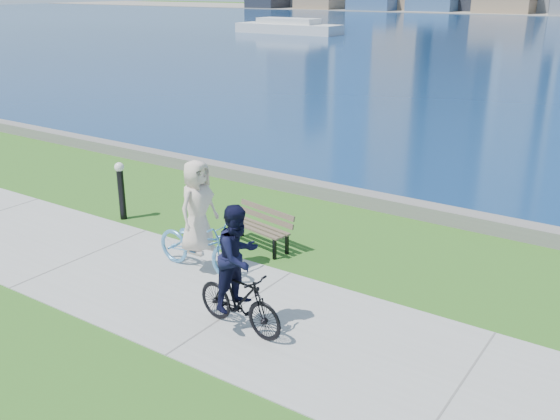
# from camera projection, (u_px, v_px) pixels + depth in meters

# --- Properties ---
(ground) EXTENTS (320.00, 320.00, 0.00)m
(ground) POSITION_uv_depth(u_px,v_px,m) (236.00, 310.00, 10.92)
(ground) COLOR #275A17
(ground) RESTS_ON ground
(concrete_path) EXTENTS (80.00, 3.50, 0.02)m
(concrete_path) POSITION_uv_depth(u_px,v_px,m) (236.00, 309.00, 10.92)
(concrete_path) COLOR #999A95
(concrete_path) RESTS_ON ground
(seawall) EXTENTS (90.00, 0.50, 0.35)m
(seawall) POSITION_uv_depth(u_px,v_px,m) (387.00, 203.00, 15.69)
(seawall) COLOR slate
(seawall) RESTS_ON ground
(ferry_near) EXTENTS (12.67, 3.62, 1.72)m
(ferry_near) POSITION_uv_depth(u_px,v_px,m) (288.00, 27.00, 71.61)
(ferry_near) COLOR silver
(ferry_near) RESTS_ON ground
(park_bench) EXTENTS (1.70, 0.86, 0.84)m
(park_bench) POSITION_uv_depth(u_px,v_px,m) (260.00, 224.00, 13.41)
(park_bench) COLOR black
(park_bench) RESTS_ON ground
(bollard_lamp) EXTENTS (0.23, 0.23, 1.42)m
(bollard_lamp) POSITION_uv_depth(u_px,v_px,m) (121.00, 187.00, 14.88)
(bollard_lamp) COLOR black
(bollard_lamp) RESTS_ON ground
(cyclist_woman) EXTENTS (0.78, 2.12, 2.26)m
(cyclist_woman) POSITION_uv_depth(u_px,v_px,m) (199.00, 231.00, 12.09)
(cyclist_woman) COLOR #579DD4
(cyclist_woman) RESTS_ON ground
(cyclist_man) EXTENTS (0.72, 1.80, 2.16)m
(cyclist_man) POSITION_uv_depth(u_px,v_px,m) (239.00, 279.00, 9.97)
(cyclist_man) COLOR black
(cyclist_man) RESTS_ON ground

